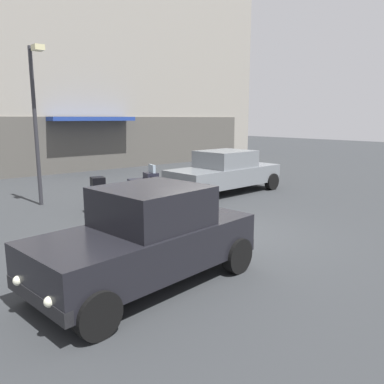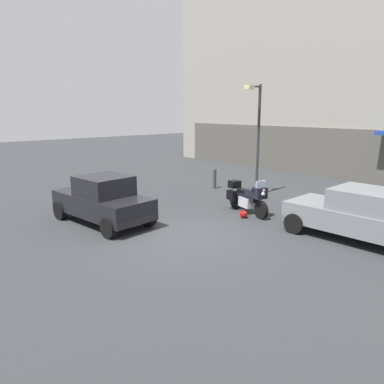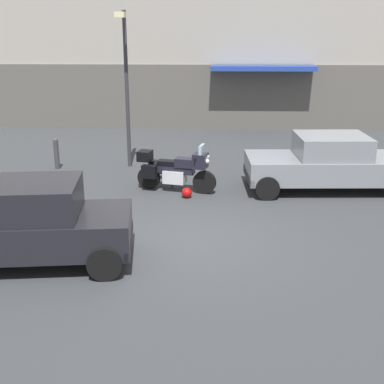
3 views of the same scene
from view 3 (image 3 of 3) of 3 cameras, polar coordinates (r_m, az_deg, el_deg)
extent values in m
plane|color=#2D3033|center=(10.99, -1.21, -5.47)|extent=(80.00, 80.00, 0.00)
cube|color=#514E48|center=(22.81, 0.61, 10.56)|extent=(27.10, 0.12, 2.80)
cube|color=navy|center=(22.35, 7.94, 13.59)|extent=(4.40, 1.10, 0.20)
cylinder|color=black|center=(13.93, 1.40, 1.10)|extent=(0.65, 0.29, 0.64)
cylinder|color=black|center=(14.41, -4.85, 1.61)|extent=(0.65, 0.29, 0.64)
cylinder|color=#B7B7BC|center=(13.82, 1.33, 2.81)|extent=(0.33, 0.15, 0.68)
cube|color=#B7B7BC|center=(14.13, -1.93, 1.76)|extent=(0.68, 0.53, 0.36)
cube|color=black|center=(14.07, -1.94, 2.70)|extent=(1.14, 0.53, 0.28)
cube|color=black|center=(13.93, -0.77, 3.32)|extent=(0.59, 0.45, 0.24)
cube|color=black|center=(14.09, -2.73, 3.30)|extent=(0.62, 0.42, 0.12)
cube|color=black|center=(13.80, 0.94, 3.52)|extent=(0.45, 0.51, 0.40)
cube|color=#8C9EAD|center=(13.72, 1.11, 4.72)|extent=(0.17, 0.41, 0.28)
sphere|color=#EAEACC|center=(13.76, 1.66, 3.47)|extent=(0.14, 0.14, 0.14)
cylinder|color=black|center=(13.79, 0.62, 3.94)|extent=(0.19, 0.61, 0.04)
cylinder|color=#B7B7BC|center=(14.54, -3.94, 1.70)|extent=(0.56, 0.22, 0.09)
cube|color=black|center=(14.55, -4.04, 2.86)|extent=(0.44, 0.29, 0.36)
cube|color=black|center=(14.04, -4.82, 2.28)|extent=(0.44, 0.29, 0.36)
cube|color=black|center=(14.28, -5.29, 4.07)|extent=(0.44, 0.47, 0.28)
cylinder|color=black|center=(14.42, -2.27, 0.97)|extent=(0.05, 0.13, 0.29)
sphere|color=#990C0C|center=(13.63, -0.59, -0.08)|extent=(0.28, 0.28, 0.28)
cube|color=black|center=(10.21, -17.61, -4.24)|extent=(3.96, 2.06, 0.68)
cube|color=black|center=(9.96, -17.13, -0.72)|extent=(1.76, 1.68, 0.64)
cube|color=#8C9EAD|center=(9.82, -12.86, -0.62)|extent=(0.22, 1.39, 0.51)
cube|color=black|center=(10.04, -7.11, -5.37)|extent=(0.31, 1.64, 0.20)
cylinder|color=black|center=(9.40, -9.74, -7.86)|extent=(0.66, 0.29, 0.64)
cylinder|color=black|center=(10.82, -9.04, -4.25)|extent=(0.66, 0.29, 0.64)
cube|color=slate|center=(14.65, 14.98, 2.63)|extent=(4.57, 1.96, 0.64)
cube|color=slate|center=(14.52, 15.37, 4.99)|extent=(1.97, 1.70, 0.60)
cube|color=#8C9EAD|center=(14.79, 18.74, 4.90)|extent=(0.13, 1.50, 0.51)
cube|color=#8C9EAD|center=(14.30, 11.89, 5.06)|extent=(0.13, 1.50, 0.48)
cube|color=black|center=(14.29, 6.37, 1.84)|extent=(0.20, 1.76, 0.20)
cylinder|color=black|center=(16.06, 20.34, 2.26)|extent=(0.65, 0.25, 0.64)
cylinder|color=black|center=(15.17, 7.50, 2.37)|extent=(0.65, 0.25, 0.64)
cylinder|color=black|center=(13.58, 8.43, 0.44)|extent=(0.65, 0.25, 0.64)
cylinder|color=#2D2D33|center=(16.44, -7.29, 11.09)|extent=(0.12, 0.12, 4.85)
cylinder|color=#2D2D33|center=(15.98, -7.85, 19.22)|extent=(0.08, 0.70, 0.08)
cube|color=beige|center=(15.64, -8.07, 19.06)|extent=(0.28, 0.36, 0.16)
cylinder|color=#333338|center=(16.94, -14.91, 4.06)|extent=(0.16, 0.16, 0.93)
sphere|color=#333338|center=(16.83, -15.04, 5.59)|extent=(0.16, 0.16, 0.16)
camera|label=1|loc=(7.88, -56.58, -2.41)|focal=36.05mm
camera|label=2|loc=(8.36, 68.77, 2.34)|focal=34.29mm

